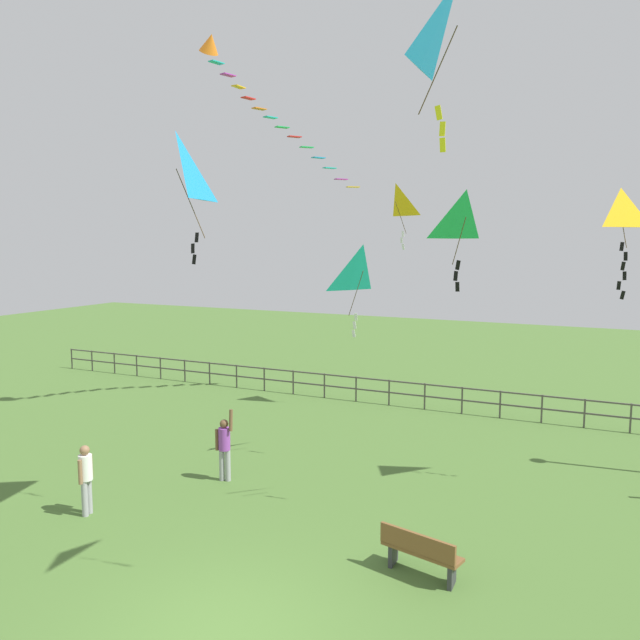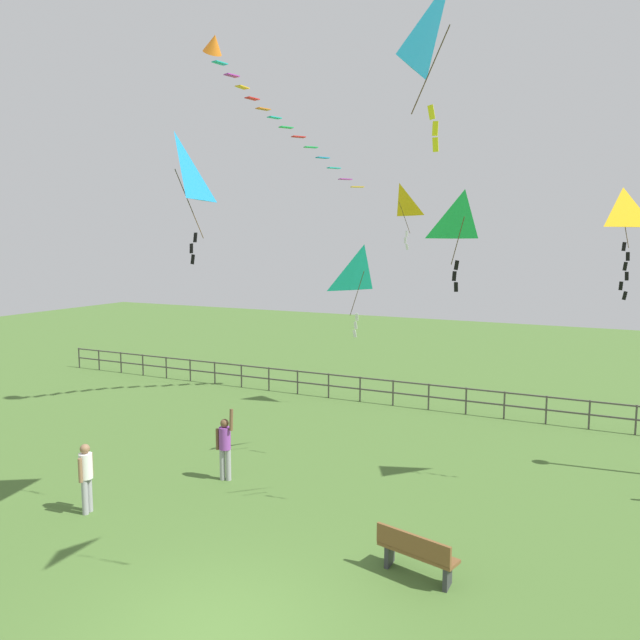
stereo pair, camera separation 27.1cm
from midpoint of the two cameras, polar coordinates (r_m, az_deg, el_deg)
name	(u,v)px [view 2 (the right image)]	position (r m, az deg, el deg)	size (l,w,h in m)	color
ground_plane	(216,635)	(10.76, -8.72, -26.58)	(80.00, 80.00, 0.00)	#476B2D
park_bench	(416,552)	(11.99, 9.45, -20.23)	(1.55, 0.76, 0.85)	brown
person_0	(86,473)	(14.97, -20.11, -13.04)	(0.29, 0.47, 1.57)	#99999E
person_1	(225,444)	(16.07, -8.20, -11.17)	(0.49, 0.29, 1.85)	#99999E
kite_0	(449,28)	(9.51, 12.61, 24.58)	(0.80, 1.05, 2.23)	#198CD1
kite_1	(464,219)	(12.73, 13.62, 8.92)	(0.96, 0.95, 1.98)	#1EB759
kite_2	(176,171)	(13.12, -12.48, 13.12)	(0.98, 1.14, 2.59)	#198CD1
kite_3	(399,203)	(21.32, 7.63, 10.57)	(1.06, 0.98, 2.16)	yellow
kite_4	(622,213)	(15.72, 26.35, 8.78)	(0.92, 0.98, 2.50)	yellow
kite_7	(364,273)	(16.02, 4.51, 4.33)	(1.09, 1.22, 2.37)	#19B2B2
streamer_kite	(229,61)	(21.46, -7.92, 22.38)	(3.39, 5.98, 4.44)	orange
waterfront_railing	(443,394)	(22.62, 11.52, -6.67)	(36.01, 0.06, 0.95)	#4C4742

